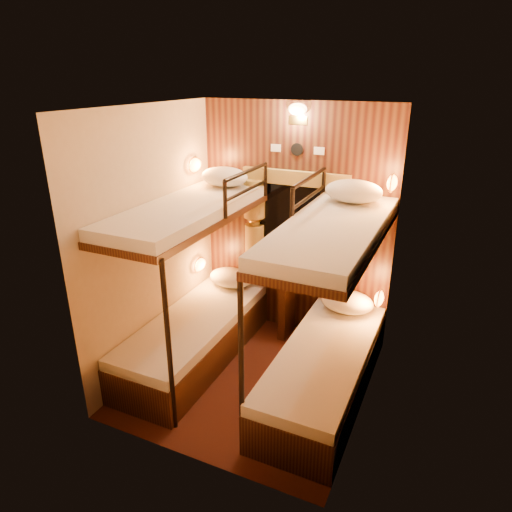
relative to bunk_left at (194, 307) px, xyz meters
The scene contains 22 objects.
floor 0.86m from the bunk_left, ahead, with size 2.10×2.10×0.00m, color #3C1810.
ceiling 1.95m from the bunk_left, ahead, with size 2.10×2.10×0.00m, color silver.
wall_back 1.34m from the bunk_left, 56.56° to the left, with size 2.40×2.40×0.00m, color #C6B293.
wall_front 1.44m from the bunk_left, 59.93° to the right, with size 2.40×2.40×0.00m, color #C6B293.
wall_left 0.74m from the bunk_left, 168.93° to the right, with size 2.40×2.40×0.00m, color #C6B293.
wall_right 1.77m from the bunk_left, ahead, with size 2.40×2.40×0.00m, color #C6B293.
back_panel 1.33m from the bunk_left, 56.16° to the left, with size 2.00×0.03×2.40m, color black.
bunk_left is the anchor object (origin of this frame).
bunk_right 1.30m from the bunk_left, ahead, with size 0.72×1.90×1.82m.
window 1.30m from the bunk_left, 55.30° to the left, with size 1.00×0.12×0.79m.
curtains 1.32m from the bunk_left, 54.32° to the left, with size 1.10×0.22×1.00m.
back_fixtures 2.03m from the bunk_left, 55.16° to the left, with size 0.54×0.09×0.48m.
reading_lamps 1.13m from the bunk_left, 44.25° to the left, with size 2.00×0.20×1.25m.
table 1.02m from the bunk_left, 50.33° to the left, with size 0.50×0.34×0.66m.
bottle_left 1.07m from the bunk_left, 53.25° to the left, with size 0.06×0.06×0.22m.
bottle_right 1.01m from the bunk_left, 48.34° to the left, with size 0.06×0.06×0.21m.
sachet_a 1.09m from the bunk_left, 45.61° to the left, with size 0.09×0.07×0.01m, color silver.
sachet_b 1.13m from the bunk_left, 44.64° to the left, with size 0.08×0.06×0.01m, color silver.
pillow_lower_left 0.76m from the bunk_left, 90.16° to the left, with size 0.49×0.35×0.19m, color silver.
pillow_lower_right 1.48m from the bunk_left, 29.01° to the left, with size 0.51×0.37×0.20m, color silver.
pillow_upper_left 1.31m from the bunk_left, 90.19° to the left, with size 0.48×0.35×0.19m, color silver.
pillow_upper_right 1.82m from the bunk_left, 24.89° to the left, with size 0.50×0.36×0.20m, color silver.
Camera 1 is at (1.49, -3.18, 2.63)m, focal length 32.00 mm.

